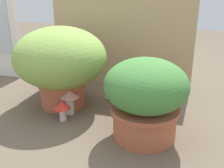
% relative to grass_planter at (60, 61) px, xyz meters
% --- Properties ---
extents(ground_plane, '(6.00, 6.00, 0.00)m').
position_rel_grass_planter_xyz_m(ground_plane, '(0.25, -0.14, -0.27)').
color(ground_plane, brown).
extents(cardboard_backdrop, '(0.95, 0.03, 0.70)m').
position_rel_grass_planter_xyz_m(cardboard_backdrop, '(0.24, 0.42, 0.09)').
color(cardboard_backdrop, tan).
rests_on(cardboard_backdrop, ground).
extents(grass_planter, '(0.52, 0.52, 0.46)m').
position_rel_grass_planter_xyz_m(grass_planter, '(0.00, 0.00, 0.00)').
color(grass_planter, '#B85C3F').
rests_on(grass_planter, ground).
extents(leafy_planter, '(0.38, 0.38, 0.38)m').
position_rel_grass_planter_xyz_m(leafy_planter, '(0.51, -0.22, -0.06)').
color(leafy_planter, '#AF5A3A').
rests_on(leafy_planter, ground).
extents(cat, '(0.37, 0.21, 0.32)m').
position_rel_grass_planter_xyz_m(cat, '(0.44, 0.06, -0.14)').
color(cat, gray).
rests_on(cat, ground).
extents(mushroom_ornament_pink, '(0.11, 0.11, 0.14)m').
position_rel_grass_planter_xyz_m(mushroom_ornament_pink, '(0.09, -0.10, -0.17)').
color(mushroom_ornament_pink, silver).
rests_on(mushroom_ornament_pink, ground).
extents(mushroom_ornament_red, '(0.09, 0.09, 0.11)m').
position_rel_grass_planter_xyz_m(mushroom_ornament_red, '(0.08, -0.18, -0.19)').
color(mushroom_ornament_red, silver).
rests_on(mushroom_ornament_red, ground).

